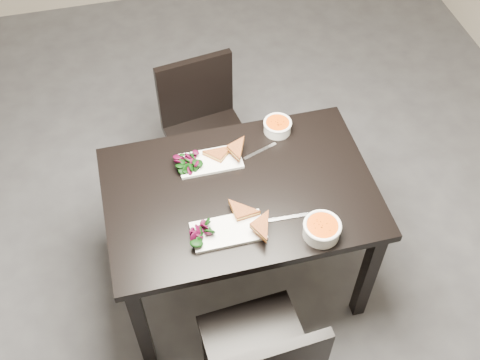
{
  "coord_description": "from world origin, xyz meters",
  "views": [
    {
      "loc": [
        -0.11,
        -1.79,
        2.78
      ],
      "look_at": [
        0.27,
        -0.24,
        0.82
      ],
      "focal_mm": 43.74,
      "sensor_mm": 36.0,
      "label": 1
    }
  ],
  "objects_px": {
    "table": "(240,203)",
    "soup_bowl_far": "(277,126)",
    "plate_near": "(228,231)",
    "soup_bowl_near": "(322,229)",
    "chair_near": "(263,360)",
    "plate_far": "(210,161)",
    "chair_far": "(204,125)"
  },
  "relations": [
    {
      "from": "chair_far",
      "to": "soup_bowl_near",
      "type": "relative_size",
      "value": 5.31
    },
    {
      "from": "table",
      "to": "chair_far",
      "type": "xyz_separation_m",
      "value": [
        -0.03,
        0.69,
        -0.17
      ]
    },
    {
      "from": "table",
      "to": "soup_bowl_near",
      "type": "bearing_deg",
      "value": -48.68
    },
    {
      "from": "table",
      "to": "plate_near",
      "type": "height_order",
      "value": "plate_near"
    },
    {
      "from": "table",
      "to": "soup_bowl_far",
      "type": "xyz_separation_m",
      "value": [
        0.26,
        0.31,
        0.13
      ]
    },
    {
      "from": "soup_bowl_near",
      "to": "soup_bowl_far",
      "type": "distance_m",
      "value": 0.62
    },
    {
      "from": "plate_near",
      "to": "soup_bowl_near",
      "type": "relative_size",
      "value": 1.91
    },
    {
      "from": "chair_far",
      "to": "soup_bowl_near",
      "type": "xyz_separation_m",
      "value": [
        0.3,
        -1.0,
        0.31
      ]
    },
    {
      "from": "chair_near",
      "to": "plate_far",
      "type": "relative_size",
      "value": 2.93
    },
    {
      "from": "soup_bowl_far",
      "to": "table",
      "type": "bearing_deg",
      "value": -130.13
    },
    {
      "from": "plate_near",
      "to": "plate_far",
      "type": "bearing_deg",
      "value": 88.99
    },
    {
      "from": "chair_near",
      "to": "plate_near",
      "type": "bearing_deg",
      "value": 90.14
    },
    {
      "from": "soup_bowl_near",
      "to": "soup_bowl_far",
      "type": "bearing_deg",
      "value": 90.97
    },
    {
      "from": "plate_near",
      "to": "soup_bowl_near",
      "type": "bearing_deg",
      "value": -15.52
    },
    {
      "from": "chair_far",
      "to": "plate_far",
      "type": "relative_size",
      "value": 2.93
    },
    {
      "from": "chair_near",
      "to": "plate_far",
      "type": "xyz_separation_m",
      "value": [
        -0.03,
        0.86,
        0.27
      ]
    },
    {
      "from": "soup_bowl_near",
      "to": "table",
      "type": "bearing_deg",
      "value": 131.32
    },
    {
      "from": "soup_bowl_far",
      "to": "soup_bowl_near",
      "type": "bearing_deg",
      "value": -89.03
    },
    {
      "from": "chair_near",
      "to": "soup_bowl_near",
      "type": "xyz_separation_m",
      "value": [
        0.34,
        0.36,
        0.31
      ]
    },
    {
      "from": "chair_near",
      "to": "chair_far",
      "type": "relative_size",
      "value": 1.0
    },
    {
      "from": "chair_far",
      "to": "plate_far",
      "type": "bearing_deg",
      "value": -105.91
    },
    {
      "from": "chair_far",
      "to": "plate_near",
      "type": "bearing_deg",
      "value": -103.27
    },
    {
      "from": "table",
      "to": "chair_near",
      "type": "height_order",
      "value": "chair_near"
    },
    {
      "from": "table",
      "to": "plate_near",
      "type": "xyz_separation_m",
      "value": [
        -0.1,
        -0.21,
        0.11
      ]
    },
    {
      "from": "plate_far",
      "to": "soup_bowl_near",
      "type": "bearing_deg",
      "value": -53.69
    },
    {
      "from": "plate_near",
      "to": "chair_far",
      "type": "bearing_deg",
      "value": 85.6
    },
    {
      "from": "plate_near",
      "to": "soup_bowl_far",
      "type": "relative_size",
      "value": 2.23
    },
    {
      "from": "plate_far",
      "to": "soup_bowl_far",
      "type": "relative_size",
      "value": 2.12
    },
    {
      "from": "chair_near",
      "to": "plate_near",
      "type": "xyz_separation_m",
      "value": [
        -0.03,
        0.47,
        0.27
      ]
    },
    {
      "from": "soup_bowl_near",
      "to": "soup_bowl_far",
      "type": "xyz_separation_m",
      "value": [
        -0.01,
        0.62,
        -0.01
      ]
    },
    {
      "from": "table",
      "to": "plate_far",
      "type": "bearing_deg",
      "value": 116.56
    },
    {
      "from": "chair_near",
      "to": "plate_near",
      "type": "height_order",
      "value": "chair_near"
    }
  ]
}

